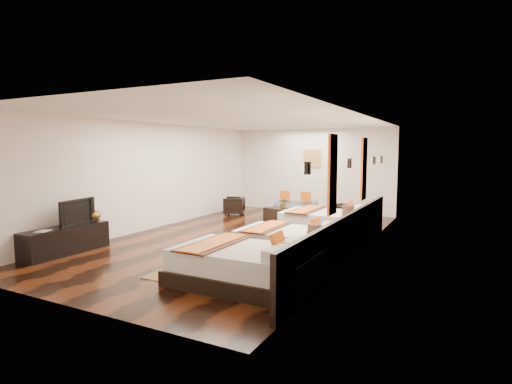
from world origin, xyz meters
The scene contains 30 objects.
floor centered at (0.00, 0.00, 0.00)m, with size 5.50×9.50×0.01m, color black.
ceiling centered at (0.00, 0.00, 2.80)m, with size 5.50×9.50×0.01m, color white.
back_wall centered at (0.00, 4.75, 1.40)m, with size 5.50×0.01×2.80m, color silver.
left_wall centered at (-2.75, 0.00, 1.40)m, with size 0.01×9.50×2.80m, color silver.
right_wall centered at (2.75, 0.00, 1.40)m, with size 0.01×9.50×2.80m, color silver.
headboard_panel centered at (2.71, -0.80, 0.45)m, with size 0.08×6.60×0.90m, color black.
bed_near centered at (1.70, -2.85, 0.30)m, with size 2.32×1.46×0.89m.
bed_mid centered at (1.70, -1.01, 0.28)m, with size 2.14×1.35×0.82m.
bed_far centered at (1.70, 1.34, 0.30)m, with size 2.30×1.44×0.88m.
nightstand_a centered at (2.44, -1.92, 0.30)m, with size 0.44×0.44×0.87m.
nightstand_b centered at (2.44, 0.19, 0.32)m, with size 0.47×0.47×0.92m.
jute_mat_near centered at (0.34, -2.80, 0.01)m, with size 0.75×1.20×0.01m, color #93754B.
jute_mat_mid centered at (0.39, -0.90, 0.01)m, with size 0.75×1.20×0.01m, color #93754B.
jute_mat_far centered at (0.32, 1.33, 0.01)m, with size 0.75×1.20×0.01m, color #93754B.
tv_console centered at (-2.50, -2.89, 0.28)m, with size 0.50×1.80×0.55m, color black.
tv centered at (-2.45, -2.71, 0.82)m, with size 0.95×0.13×0.55m, color black.
book centered at (-2.50, -3.48, 0.56)m, with size 0.21×0.29×0.03m, color black.
figurine centered at (-2.50, -2.19, 0.71)m, with size 0.31×0.31×0.33m, color brown.
sofa centered at (-0.10, 3.50, 0.25)m, with size 1.73×0.68×0.51m, color slate.
armchair_left centered at (-2.00, 2.94, 0.29)m, with size 0.62×0.64×0.58m, color black.
armchair_right centered at (1.51, 3.12, 0.27)m, with size 0.58×0.60×0.54m, color black.
coffee_table centered at (-0.10, 2.45, 0.20)m, with size 1.00×0.50×0.40m, color black.
table_plant centered at (-0.06, 2.48, 0.54)m, with size 0.26×0.22×0.29m, color #2B6020.
orange_panel_a centered at (2.73, -1.90, 1.70)m, with size 0.04×0.40×1.30m, color #D86014.
orange_panel_b centered at (2.73, 0.30, 1.70)m, with size 0.04×0.40×1.30m, color #D86014.
sconce_near centered at (2.70, -3.00, 1.85)m, with size 0.07×0.12×0.18m.
sconce_mid centered at (2.70, -0.80, 1.85)m, with size 0.07×0.12×0.18m.
sconce_far centered at (2.70, 1.40, 1.85)m, with size 0.07×0.12×0.18m.
sconce_lounge centered at (2.70, 2.30, 1.85)m, with size 0.07×0.12×0.18m.
gold_artwork centered at (0.00, 4.73, 1.80)m, with size 0.60×0.04×0.60m, color #AD873F.
Camera 1 is at (4.66, -8.25, 2.10)m, focal length 28.47 mm.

